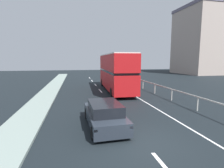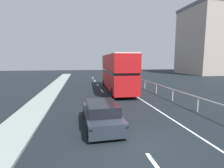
# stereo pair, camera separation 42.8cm
# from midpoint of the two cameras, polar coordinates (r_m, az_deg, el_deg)

# --- Properties ---
(ground_plane) EXTENTS (75.73, 120.00, 0.10)m
(ground_plane) POSITION_cam_midpoint_polar(r_m,az_deg,el_deg) (8.52, 8.82, -18.60)
(ground_plane) COLOR black
(lane_paint_markings) EXTENTS (3.25, 46.00, 0.01)m
(lane_paint_markings) POSITION_cam_midpoint_polar(r_m,az_deg,el_deg) (16.97, 4.28, -4.86)
(lane_paint_markings) COLOR silver
(lane_paint_markings) RESTS_ON ground
(bridge_side_railing) EXTENTS (0.10, 42.00, 1.09)m
(bridge_side_railing) POSITION_cam_midpoint_polar(r_m,az_deg,el_deg) (18.47, 15.71, -1.31)
(bridge_side_railing) COLOR #BBBAB0
(bridge_side_railing) RESTS_ON ground
(distant_building_block) EXTENTS (16.74, 12.92, 17.96)m
(distant_building_block) POSITION_cam_midpoint_polar(r_m,az_deg,el_deg) (56.01, 29.46, 12.26)
(distant_building_block) COLOR #A39389
(distant_building_block) RESTS_ON ground
(double_decker_bus_red) EXTENTS (2.90, 11.23, 4.45)m
(double_decker_bus_red) POSITION_cam_midpoint_polar(r_m,az_deg,el_deg) (21.16, 0.60, 4.19)
(double_decker_bus_red) COLOR #B01417
(double_decker_bus_red) RESTS_ON ground
(hatchback_car_near) EXTENTS (2.00, 4.61, 1.41)m
(hatchback_car_near) POSITION_cam_midpoint_polar(r_m,az_deg,el_deg) (9.97, -3.80, -10.01)
(hatchback_car_near) COLOR #232932
(hatchback_car_near) RESTS_ON ground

